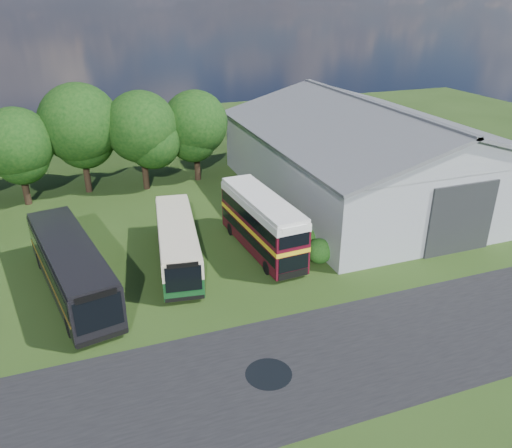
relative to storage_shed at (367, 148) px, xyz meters
name	(u,v)px	position (x,y,z in m)	size (l,w,h in m)	color
ground	(274,331)	(-15.00, -15.98, -4.17)	(120.00, 120.00, 0.00)	#203611
asphalt_road	(353,353)	(-12.00, -18.98, -4.17)	(60.00, 8.00, 0.02)	black
puddle	(269,374)	(-16.50, -18.98, -4.17)	(2.20, 2.20, 0.01)	black
storage_shed	(367,148)	(0.00, 0.00, 0.00)	(18.80, 24.80, 8.15)	gray
tree_left_b	(16,143)	(-28.00, 7.52, 1.09)	(5.78, 5.78, 8.16)	black
tree_mid	(79,123)	(-23.00, 8.82, 2.02)	(6.80, 6.80, 9.60)	black
tree_right_a	(141,127)	(-18.00, 7.82, 1.52)	(6.26, 6.26, 8.83)	black
tree_right_b	(195,123)	(-13.00, 8.62, 1.27)	(5.98, 5.98, 8.45)	black
shrub_front	(319,261)	(-9.40, -9.98, -4.17)	(1.70, 1.70, 1.70)	#194714
shrub_mid	(306,248)	(-9.40, -7.98, -4.17)	(1.60, 1.60, 1.60)	#194714
shrub_back	(294,236)	(-9.40, -5.98, -4.17)	(1.80, 1.80, 1.80)	#194714
bus_green_single	(177,242)	(-18.17, -6.94, -2.66)	(3.78, 10.51, 2.83)	black
bus_maroon_double	(262,224)	(-12.40, -7.17, -2.18)	(3.02, 9.41, 3.98)	black
bus_dark_single	(71,267)	(-24.71, -8.47, -2.43)	(5.00, 12.10, 3.25)	black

